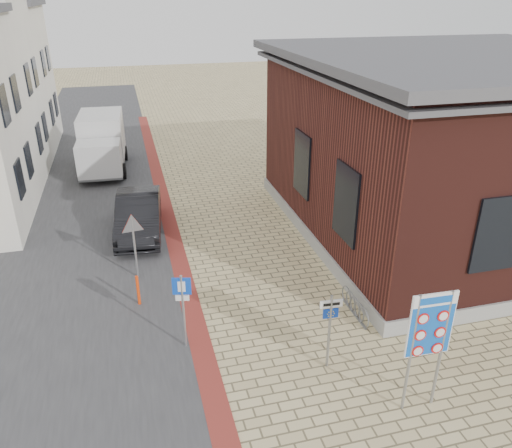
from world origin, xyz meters
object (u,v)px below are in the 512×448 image
sedan (139,214)px  bollard (138,290)px  parking_sign (183,300)px  border_sign (430,327)px  essen_sign (330,321)px  box_truck (102,143)px

sedan → bollard: (-0.30, -5.15, -0.28)m
bollard → sedan: bearing=86.7°
sedan → parking_sign: bearing=-78.8°
sedan → parking_sign: parking_sign is taller
bollard → parking_sign: bearing=-64.7°
border_sign → essen_sign: size_ratio=1.45×
border_sign → essen_sign: bearing=131.9°
sedan → box_truck: bearing=104.7°
essen_sign → parking_sign: 3.79m
box_truck → parking_sign: 16.10m
essen_sign → box_truck: bearing=111.3°
bollard → essen_sign: bearing=-41.9°
border_sign → box_truck: bearing=112.2°
sedan → parking_sign: (0.81, -7.50, 0.70)m
parking_sign → border_sign: bearing=-21.4°
sedan → border_sign: 12.47m
sedan → essen_sign: essen_sign is taller
essen_sign → border_sign: bearing=-46.6°
box_truck → parking_sign: box_truck is taller
bollard → border_sign: bearing=-44.2°
sedan → essen_sign: bearing=-60.4°
essen_sign → parking_sign: parking_sign is taller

